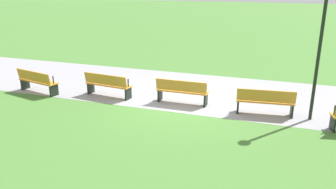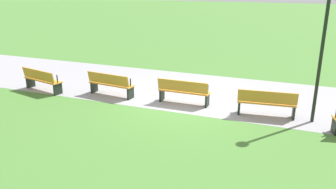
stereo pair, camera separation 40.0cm
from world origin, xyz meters
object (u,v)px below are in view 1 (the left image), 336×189
Objects in this scene: bench_4 at (108,84)px; bench_3 at (37,81)px; bench_5 at (182,91)px; lamp_post at (324,19)px; bench_6 at (265,101)px.

bench_3 is at bearing -164.05° from bench_4.
lamp_post reaches higher than bench_5.
bench_6 is at bearing 6.40° from bench_4.
bench_4 is at bearing -179.17° from lamp_post.
lamp_post is at bearing 16.13° from bench_3.
bench_4 is 1.00× the size of bench_6.
bench_4 is at bearing 173.60° from bench_6.
lamp_post reaches higher than bench_3.
bench_3 is at bearing -176.67° from lamp_post.
bench_5 and bench_6 have the same top height.
bench_6 is (5.59, 0.00, 0.00)m from bench_4.
bench_4 is 7.42m from lamp_post.
lamp_post reaches higher than bench_6.
bench_4 is (2.76, 0.46, 0.00)m from bench_3.
lamp_post reaches higher than bench_4.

